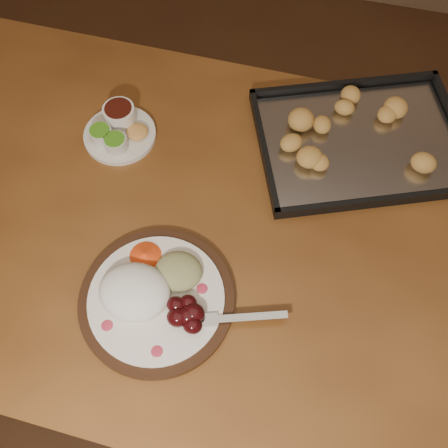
# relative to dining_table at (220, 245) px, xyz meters

# --- Properties ---
(ground) EXTENTS (4.00, 4.00, 0.00)m
(ground) POSITION_rel_dining_table_xyz_m (0.11, -0.22, -0.65)
(ground) COLOR #50341B
(ground) RESTS_ON ground
(dining_table) EXTENTS (1.51, 0.92, 0.75)m
(dining_table) POSITION_rel_dining_table_xyz_m (0.00, 0.00, 0.00)
(dining_table) COLOR brown
(dining_table) RESTS_ON ground
(dinner_plate) EXTENTS (0.39, 0.29, 0.07)m
(dinner_plate) POSITION_rel_dining_table_xyz_m (-0.08, -0.18, 0.12)
(dinner_plate) COLOR black
(dinner_plate) RESTS_ON dining_table
(condiment_saucer) EXTENTS (0.16, 0.16, 0.05)m
(condiment_saucer) POSITION_rel_dining_table_xyz_m (-0.28, 0.17, 0.12)
(condiment_saucer) COLOR silver
(condiment_saucer) RESTS_ON dining_table
(baking_tray) EXTENTS (0.54, 0.48, 0.05)m
(baking_tray) POSITION_rel_dining_table_xyz_m (0.26, 0.28, 0.11)
(baking_tray) COLOR black
(baking_tray) RESTS_ON dining_table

